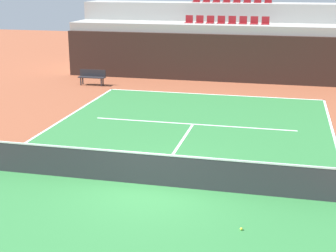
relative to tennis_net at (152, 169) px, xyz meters
The scene contains 13 objects.
ground_plane 0.51m from the tennis_net, ahead, with size 80.00×80.00×0.00m, color brown.
court_surface 0.50m from the tennis_net, ahead, with size 11.00×24.00×0.01m, color #2D7238.
baseline_far 11.96m from the tennis_net, 90.00° to the left, with size 11.00×0.10×0.00m, color white.
service_line_far 6.42m from the tennis_net, 90.00° to the left, with size 8.26×0.10×0.00m, color white.
centre_service_line 3.24m from the tennis_net, 90.00° to the left, with size 0.10×6.40×0.00m, color white.
back_wall 15.46m from the tennis_net, 90.00° to the left, with size 18.59×0.30×2.68m, color black.
stands_tier_lower 16.82m from the tennis_net, 90.00° to the left, with size 18.59×2.40×3.16m, color #9E9E99.
stands_tier_upper 19.26m from the tennis_net, 90.00° to the left, with size 18.59×2.40×4.25m, color #9E9E99.
seating_row_lower 17.11m from the tennis_net, 90.00° to the left, with size 4.91×0.44×0.44m.
seating_row_upper 19.67m from the tennis_net, 90.00° to the left, with size 4.91×0.44×0.44m.
tennis_net is the anchor object (origin of this frame).
player_bench 14.54m from the tennis_net, 118.21° to the left, with size 1.50×0.40×0.85m.
tennis_ball_1 3.48m from the tennis_net, 37.76° to the right, with size 0.07×0.07×0.07m, color #CCE033.
Camera 1 is at (3.47, -12.82, 5.71)m, focal length 53.51 mm.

